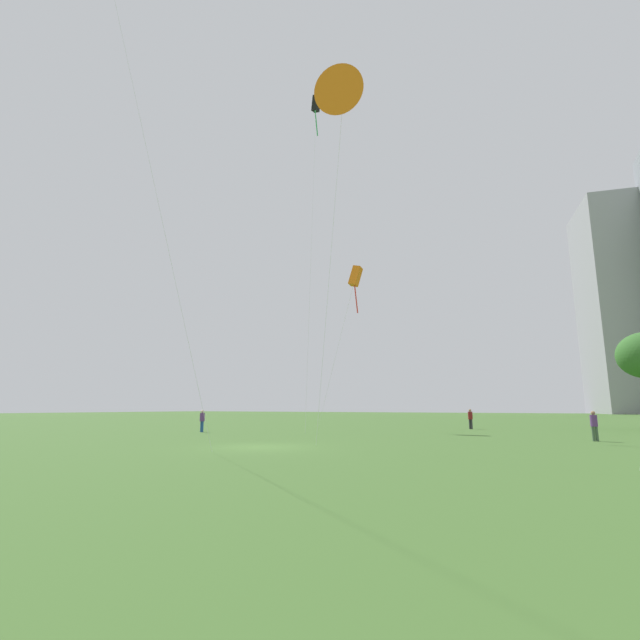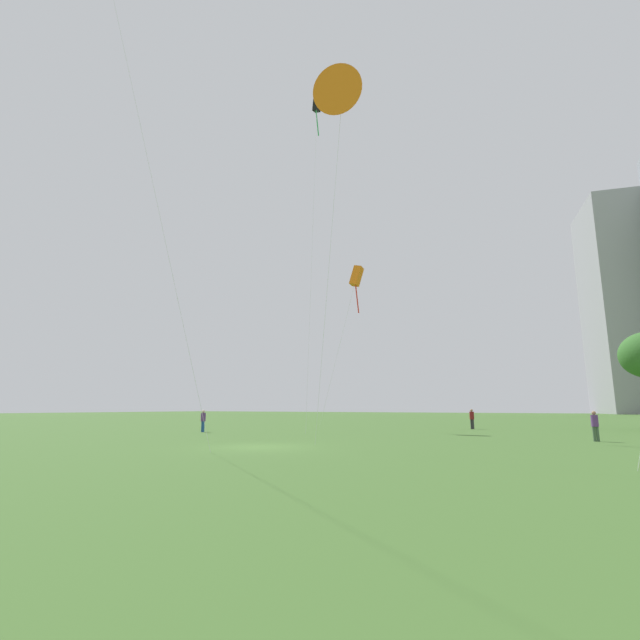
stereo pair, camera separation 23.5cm
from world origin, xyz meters
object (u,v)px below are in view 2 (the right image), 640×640
at_px(person_standing_0, 203,419).
at_px(distant_highrise_0, 638,305).
at_px(kite_flying_0, 317,106).
at_px(person_standing_2, 595,424).
at_px(person_standing_1, 472,417).
at_px(kite_flying_2, 356,277).
at_px(kite_flying_1, 342,97).

distance_m(person_standing_0, distant_highrise_0, 139.08).
height_order(person_standing_0, kite_flying_0, kite_flying_0).
height_order(person_standing_2, distant_highrise_0, distant_highrise_0).
xyz_separation_m(person_standing_1, person_standing_2, (8.80, -11.18, -0.03)).
height_order(person_standing_0, distant_highrise_0, distant_highrise_0).
xyz_separation_m(kite_flying_2, distant_highrise_0, (30.89, 120.92, 17.37)).
xyz_separation_m(person_standing_2, kite_flying_2, (-16.69, 5.83, 11.97)).
bearing_deg(kite_flying_1, person_standing_0, 155.37).
distance_m(kite_flying_0, kite_flying_1, 22.49).
height_order(kite_flying_1, kite_flying_2, kite_flying_1).
bearing_deg(person_standing_2, kite_flying_0, -25.12).
height_order(kite_flying_0, kite_flying_2, kite_flying_0).
xyz_separation_m(person_standing_0, distant_highrise_0, (39.13, 130.20, 29.34)).
bearing_deg(kite_flying_1, person_standing_1, 87.63).
relative_size(person_standing_2, kite_flying_1, 0.08).
distance_m(person_standing_0, person_standing_2, 25.17).
relative_size(kite_flying_2, distant_highrise_0, 0.23).
xyz_separation_m(person_standing_2, kite_flying_0, (-20.13, 4.90, 29.19)).
height_order(person_standing_2, kite_flying_1, kite_flying_1).
bearing_deg(person_standing_1, kite_flying_2, 55.21).
bearing_deg(kite_flying_1, person_standing_2, 47.10).
relative_size(person_standing_0, distant_highrise_0, 0.03).
xyz_separation_m(person_standing_2, distant_highrise_0, (14.20, 126.75, 29.34)).
relative_size(person_standing_2, kite_flying_0, 0.05).
height_order(person_standing_0, person_standing_2, same).
bearing_deg(person_standing_2, distant_highrise_0, -107.83).
distance_m(person_standing_1, kite_flying_0, 31.92).
relative_size(person_standing_0, person_standing_2, 1.00).
height_order(person_standing_0, kite_flying_2, kite_flying_2).
bearing_deg(distant_highrise_0, kite_flying_2, -117.85).
distance_m(person_standing_2, kite_flying_1, 21.77).
bearing_deg(kite_flying_2, kite_flying_0, -164.86).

